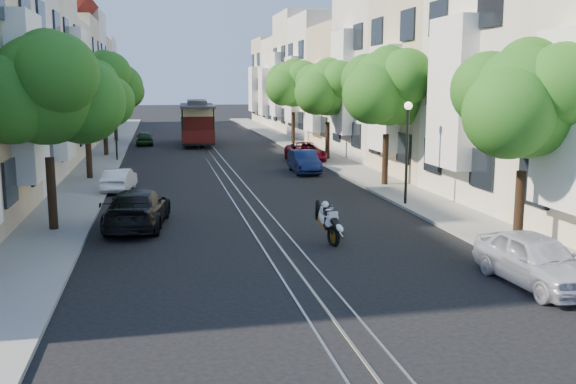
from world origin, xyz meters
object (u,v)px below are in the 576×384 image
tree_e_b (388,89)px  tree_w_a (47,92)px  tree_e_d (294,85)px  parked_car_e_near (536,260)px  parked_car_e_far (305,152)px  tree_e_a (528,105)px  cable_car (197,121)px  parked_car_e_mid (304,162)px  parked_car_w_mid (119,180)px  tree_w_c (104,82)px  parked_car_w_far (145,138)px  tree_e_c (329,89)px  lamp_west (115,117)px  tree_w_d (115,88)px  lamp_east (407,137)px  tree_w_b (87,95)px  parked_car_w_near (138,208)px  sportbike_rider (327,219)px

tree_e_b → tree_w_a: bearing=-154.1°
tree_e_d → parked_car_e_near: tree_e_d is taller
tree_e_b → parked_car_e_far: bearing=99.0°
tree_e_d → parked_car_e_near: 37.74m
tree_e_a → cable_car: 36.52m
parked_car_e_mid → parked_car_w_mid: size_ratio=1.17×
parked_car_e_near → tree_e_b: bearing=80.8°
tree_e_a → parked_car_e_near: tree_e_a is taller
tree_w_c → parked_car_w_mid: 15.53m
parked_car_e_mid → parked_car_w_far: parked_car_e_mid is taller
tree_e_a → parked_car_w_far: (-12.03, 35.83, -3.83)m
tree_e_c → lamp_west: size_ratio=1.57×
tree_e_a → tree_w_c: 31.49m
tree_w_a → tree_w_c: 23.00m
tree_w_d → lamp_east: size_ratio=1.57×
parked_car_e_far → parked_car_w_mid: 14.48m
tree_w_c → cable_car: 10.56m
tree_e_c → cable_car: tree_e_c is taller
tree_e_b → tree_e_d: 22.00m
tree_e_c → parked_car_e_far: size_ratio=1.45×
parked_car_e_mid → parked_car_w_far: bearing=118.0°
tree_e_a → parked_car_e_far: bearing=94.2°
lamp_west → cable_car: size_ratio=0.48×
tree_e_b → parked_car_e_mid: bearing=117.3°
tree_e_b → parked_car_e_mid: size_ratio=1.75×
tree_e_a → tree_w_b: same height
tree_e_d → parked_car_w_near: size_ratio=1.45×
tree_w_a → lamp_east: 13.72m
sportbike_rider → parked_car_e_near: bearing=-65.6°
tree_w_b → tree_e_c: bearing=22.6°
tree_e_d → tree_w_c: tree_w_c is taller
sportbike_rider → parked_car_w_far: size_ratio=0.54×
tree_w_d → cable_car: 7.91m
parked_car_e_mid → parked_car_w_near: parked_car_w_near is taller
tree_e_c → cable_car: size_ratio=0.75×
tree_e_a → tree_w_b: (-14.40, 17.00, 0.00)m
tree_e_d → parked_car_w_mid: 24.75m
tree_w_a → parked_car_e_mid: 17.53m
tree_w_c → sportbike_rider: (8.73, -26.18, -4.32)m
parked_car_w_far → sportbike_rider: bearing=98.2°
tree_w_d → lamp_west: tree_w_d is taller
parked_car_e_near → parked_car_e_far: (0.00, 26.02, -0.04)m
tree_w_b → parked_car_e_mid: tree_w_b is taller
tree_w_a → parked_car_w_far: bearing=85.6°
parked_car_w_near → tree_w_b: bearing=-69.8°
tree_w_c → parked_car_e_mid: (11.54, -10.46, -4.44)m
tree_e_b → tree_w_c: size_ratio=0.94×
tree_w_d → parked_car_e_near: (12.74, -42.47, -3.93)m
lamp_east → parked_car_w_near: size_ratio=0.88×
parked_car_e_far → parked_car_w_mid: bearing=-139.1°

